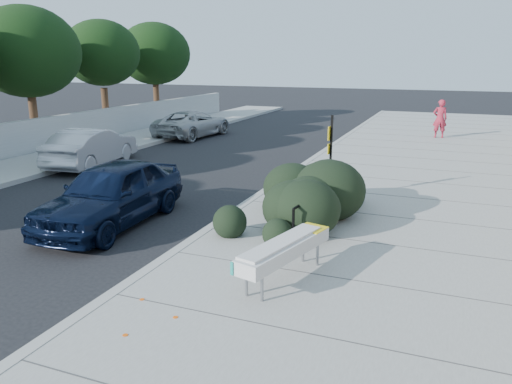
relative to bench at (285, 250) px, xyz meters
The scene contains 16 objects.
ground 2.63m from the bench, behind, with size 120.00×120.00×0.00m, color black.
sidewalk_near 6.28m from the bench, 60.21° to the left, with size 11.20×50.00×0.15m, color gray.
sidewalk_far 13.18m from the bench, 155.69° to the left, with size 3.00×50.00×0.15m, color gray.
curb_near 6.00m from the bench, 114.75° to the left, with size 0.22×50.00×0.17m, color #9E9E99.
curb_far 11.83m from the bench, 152.70° to the left, with size 0.22×50.00×0.17m, color #9E9E99.
tree_far_d 18.05m from the bench, 147.87° to the left, with size 4.60×4.60×6.16m.
tree_far_e 21.09m from the bench, 136.13° to the left, with size 4.00×4.00×5.90m.
tree_far_f 24.78m from the bench, 127.68° to the left, with size 4.40×4.40×6.07m.
bench is the anchor object (origin of this frame).
bike_rack 1.80m from the bench, 99.25° to the left, with size 0.11×0.59×0.86m.
sign_post 5.50m from the bench, 95.49° to the left, with size 0.10×0.27×2.32m.
hedge 3.68m from the bench, 103.74° to the left, with size 2.16×4.32×1.62m, color black.
sedan_navy 5.30m from the bench, 160.58° to the left, with size 1.83×4.55×1.55m, color black.
wagon_silver 12.28m from the bench, 144.50° to the left, with size 1.52×4.35×1.43m, color #B4B4B9.
suv_silver 17.99m from the bench, 123.75° to the left, with size 2.22×4.80×1.34m, color #A9ACAE.
pedestrian 18.39m from the bench, 84.21° to the left, with size 0.68×0.44×1.86m, color #A02337.
Camera 1 is at (5.04, -8.14, 3.94)m, focal length 35.00 mm.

